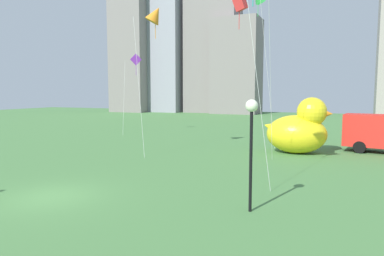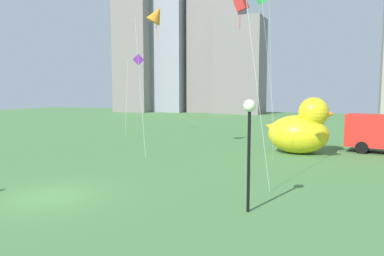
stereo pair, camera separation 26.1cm
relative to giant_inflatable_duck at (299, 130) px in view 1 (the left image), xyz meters
The scene contains 7 objects.
ground_plane 17.96m from the giant_inflatable_duck, 118.25° to the right, with size 140.00×140.00×0.00m, color #487B40.
giant_inflatable_duck is the anchor object (origin of this frame).
lamppost 14.17m from the giant_inflatable_duck, 90.20° to the right, with size 0.47×0.47×4.27m.
city_skyline 56.55m from the giant_inflatable_duck, 121.60° to the left, with size 61.74×12.37×42.00m.
kite_red 10.31m from the giant_inflatable_duck, 120.10° to the right, with size 2.66×3.98×10.75m.
kite_orange 13.39m from the giant_inflatable_duck, 155.91° to the right, with size 2.72×2.62×10.79m.
kite_purple 20.08m from the giant_inflatable_duck, 161.00° to the left, with size 2.31×2.48×8.70m.
Camera 1 is at (11.64, -11.23, 4.53)m, focal length 33.09 mm.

